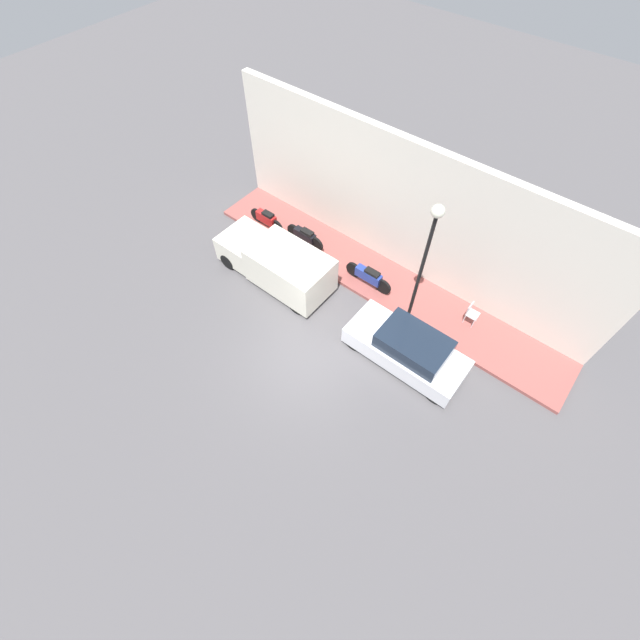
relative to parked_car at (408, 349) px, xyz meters
The scene contains 10 objects.
ground_plane 3.44m from the parked_car, 126.89° to the left, with size 60.00×60.00×0.00m, color #514F51.
sidewalk 3.66m from the parked_car, 48.41° to the left, with size 2.20×15.12×0.15m.
building_facade 4.95m from the parked_car, 36.52° to the left, with size 0.30×15.12×5.32m.
parked_car is the anchor object (origin of this frame).
delivery_van 5.91m from the parked_car, 89.62° to the left, with size 1.85×4.73×1.67m.
motorcycle_black 6.50m from the parked_car, 71.56° to the left, with size 0.30×1.84×0.76m.
motorcycle_red 8.30m from the parked_car, 77.27° to the left, with size 0.30×1.77×0.79m.
motorcycle_blue 3.45m from the parked_car, 56.83° to the left, with size 0.30×2.01×0.80m.
streetlamp 3.52m from the parked_car, 28.47° to the left, with size 0.40×0.40×5.03m.
cafe_chair 2.87m from the parked_car, 19.17° to the right, with size 0.40×0.40×0.87m.
Camera 1 is at (-5.59, -5.11, 12.75)m, focal length 24.00 mm.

